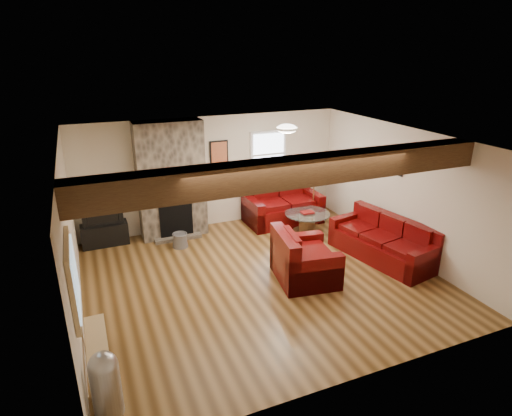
{
  "coord_description": "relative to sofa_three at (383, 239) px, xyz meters",
  "views": [
    {
      "loc": [
        -2.69,
        -6.18,
        3.88
      ],
      "look_at": [
        0.07,
        0.4,
        1.19
      ],
      "focal_mm": 30.0,
      "sensor_mm": 36.0,
      "label": 1
    }
  ],
  "objects": [
    {
      "name": "tv_cabinet",
      "position": [
        -4.93,
        2.73,
        -0.17
      ],
      "size": [
        0.93,
        0.37,
        0.46
      ],
      "primitive_type": "cube",
      "color": "black",
      "rests_on": "floor"
    },
    {
      "name": "oak_beam",
      "position": [
        -2.48,
        -1.05,
        1.9
      ],
      "size": [
        6.0,
        0.36,
        0.38
      ],
      "primitive_type": "cube",
      "color": "#351D0F",
      "rests_on": "room"
    },
    {
      "name": "artwork_right",
      "position": [
        0.48,
        0.5,
        1.34
      ],
      "size": [
        0.06,
        0.55,
        0.42
      ],
      "primitive_type": null,
      "color": "black",
      "rests_on": "room"
    },
    {
      "name": "ceiling_dome",
      "position": [
        -1.58,
        1.1,
        2.03
      ],
      "size": [
        0.4,
        0.4,
        0.18
      ],
      "primitive_type": null,
      "color": "white",
      "rests_on": "room"
    },
    {
      "name": "floor_lamp",
      "position": [
        -0.37,
        2.06,
        0.93
      ],
      "size": [
        0.4,
        0.4,
        1.57
      ],
      "color": "#B6874C",
      "rests_on": "floor"
    },
    {
      "name": "armchair_red",
      "position": [
        -1.77,
        -0.12,
        0.05
      ],
      "size": [
        1.14,
        1.26,
        0.91
      ],
      "primitive_type": null,
      "rotation": [
        0.0,
        0.0,
        1.42
      ],
      "color": "#460506",
      "rests_on": "floor"
    },
    {
      "name": "pine_bench",
      "position": [
        -5.31,
        -1.08,
        -0.2
      ],
      "size": [
        0.26,
        1.11,
        0.42
      ],
      "primitive_type": null,
      "color": "tan",
      "rests_on": "floor"
    },
    {
      "name": "pedal_bin",
      "position": [
        -5.26,
        -1.92,
        0.0
      ],
      "size": [
        0.39,
        0.39,
        0.82
      ],
      "primitive_type": null,
      "rotation": [
        0.0,
        0.0,
        0.22
      ],
      "color": "#A5A6AA",
      "rests_on": "floor"
    },
    {
      "name": "loveseat",
      "position": [
        -0.96,
        2.43,
        0.05
      ],
      "size": [
        1.74,
        1.01,
        0.92
      ],
      "primitive_type": null,
      "rotation": [
        0.0,
        0.0,
        0.01
      ],
      "color": "#460506",
      "rests_on": "floor"
    },
    {
      "name": "sofa_three",
      "position": [
        0.0,
        0.0,
        0.0
      ],
      "size": [
        1.25,
        2.23,
        0.81
      ],
      "primitive_type": null,
      "rotation": [
        0.0,
        0.0,
        -1.39
      ],
      "color": "#460506",
      "rests_on": "floor"
    },
    {
      "name": "back_window",
      "position": [
        -1.13,
        2.91,
        1.14
      ],
      "size": [
        0.9,
        0.08,
        1.1
      ],
      "primitive_type": null,
      "color": "white",
      "rests_on": "room"
    },
    {
      "name": "television",
      "position": [
        -4.93,
        2.73,
        0.29
      ],
      "size": [
        0.8,
        0.1,
        0.46
      ],
      "primitive_type": "imported",
      "color": "black",
      "rests_on": "tv_cabinet"
    },
    {
      "name": "room",
      "position": [
        -2.48,
        0.2,
        0.84
      ],
      "size": [
        8.0,
        8.0,
        8.0
      ],
      "color": "#533616",
      "rests_on": "ground"
    },
    {
      "name": "coffee_table",
      "position": [
        -0.76,
        1.61,
        -0.16
      ],
      "size": [
        0.99,
        0.99,
        0.52
      ],
      "color": "#402514",
      "rests_on": "floor"
    },
    {
      "name": "hatch_window",
      "position": [
        -5.44,
        -1.3,
        1.04
      ],
      "size": [
        0.08,
        1.0,
        0.9
      ],
      "primitive_type": null,
      "color": "tan",
      "rests_on": "room"
    },
    {
      "name": "artwork_back",
      "position": [
        -2.33,
        2.91,
        1.29
      ],
      "size": [
        0.42,
        0.06,
        0.52
      ],
      "primitive_type": null,
      "color": "black",
      "rests_on": "room"
    },
    {
      "name": "coal_bucket",
      "position": [
        -3.52,
        2.02,
        -0.25
      ],
      "size": [
        0.32,
        0.32,
        0.31
      ],
      "primitive_type": null,
      "color": "gray",
      "rests_on": "floor"
    },
    {
      "name": "chimney_breast",
      "position": [
        -3.48,
        2.69,
        0.81
      ],
      "size": [
        1.4,
        0.67,
        2.5
      ],
      "color": "#39332C",
      "rests_on": "floor"
    }
  ]
}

